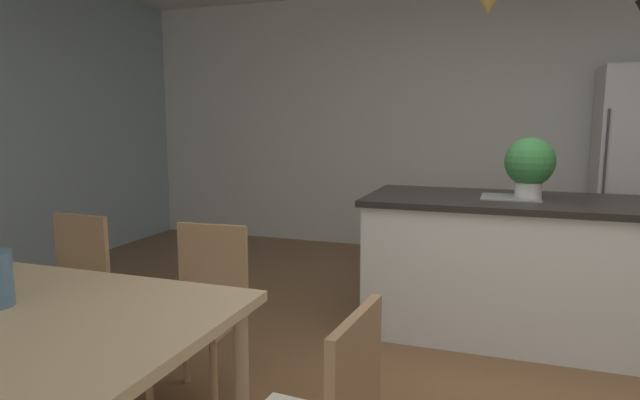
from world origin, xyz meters
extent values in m
cube|color=silver|center=(0.00, 3.26, 1.35)|extent=(10.00, 0.12, 2.70)
cylinder|color=#D1B284|center=(-0.92, -0.80, 0.36)|extent=(0.06, 0.06, 0.71)
cube|color=#A87F56|center=(-0.34, -1.22, 0.66)|extent=(0.06, 0.38, 0.42)
cube|color=#A87F56|center=(-1.37, -0.40, 0.43)|extent=(0.42, 0.42, 0.04)
cube|color=white|center=(-1.37, -0.40, 0.47)|extent=(0.38, 0.38, 0.03)
cube|color=#A87F56|center=(-1.38, -0.22, 0.66)|extent=(0.38, 0.05, 0.42)
cylinder|color=#A87F56|center=(-1.19, -0.56, 0.21)|extent=(0.04, 0.04, 0.41)
cylinder|color=#A87F56|center=(-1.53, -0.58, 0.21)|extent=(0.04, 0.04, 0.41)
cylinder|color=#A87F56|center=(-1.21, -0.22, 0.21)|extent=(0.04, 0.04, 0.41)
cylinder|color=#A87F56|center=(-1.55, -0.24, 0.21)|extent=(0.04, 0.04, 0.41)
cube|color=#A87F56|center=(-2.24, -0.40, 0.43)|extent=(0.43, 0.43, 0.04)
cube|color=white|center=(-2.24, -0.40, 0.47)|extent=(0.38, 0.38, 0.03)
cube|color=#A87F56|center=(-2.23, -0.22, 0.66)|extent=(0.38, 0.06, 0.42)
cylinder|color=#A87F56|center=(-2.08, -0.58, 0.21)|extent=(0.04, 0.04, 0.41)
cylinder|color=#A87F56|center=(-2.42, -0.56, 0.21)|extent=(0.04, 0.04, 0.41)
cylinder|color=#A87F56|center=(-2.06, -0.24, 0.21)|extent=(0.04, 0.04, 0.41)
cylinder|color=#A87F56|center=(-2.40, -0.22, 0.21)|extent=(0.04, 0.04, 0.41)
cube|color=silver|center=(0.32, 1.04, 0.44)|extent=(2.29, 0.82, 0.88)
cube|color=black|center=(0.32, 1.04, 0.88)|extent=(2.35, 0.88, 0.04)
cube|color=gray|center=(0.05, 1.04, 0.91)|extent=(0.36, 0.30, 0.01)
cube|color=silver|center=(1.09, 2.86, 0.93)|extent=(0.67, 0.64, 1.86)
cylinder|color=#4C4C4C|center=(0.79, 2.52, 0.93)|extent=(0.02, 0.02, 1.12)
cone|color=olive|center=(-0.14, 1.04, 2.12)|extent=(0.22, 0.22, 0.18)
cylinder|color=beige|center=(0.15, 1.04, 0.95)|extent=(0.16, 0.16, 0.10)
sphere|color=#387F3D|center=(0.15, 1.04, 1.13)|extent=(0.31, 0.31, 0.31)
camera|label=1|loc=(0.03, -2.58, 1.40)|focal=30.39mm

